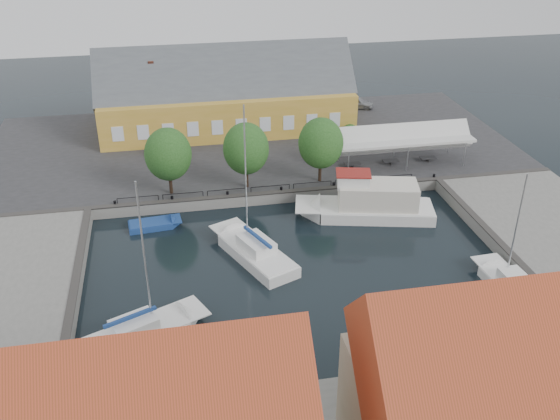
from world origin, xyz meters
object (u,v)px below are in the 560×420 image
Objects in this scene: car_red at (163,152)px; launch_sw at (105,382)px; launch_nw at (154,226)px; center_sailboat at (254,253)px; tent_canopy at (402,139)px; west_boat_d at (141,335)px; car_silver at (357,103)px; east_boat_c at (511,289)px; warehouse at (221,99)px; trawler at (370,206)px.

launch_sw is (-4.34, -31.24, -1.54)m from car_red.
launch_nw is at bearing 80.51° from launch_sw.
car_red is 0.30× the size of center_sailboat.
tent_canopy is at bearing 42.28° from launch_sw.
west_boat_d is 2.51× the size of launch_nw.
tent_canopy is 3.09× the size of launch_sw.
west_boat_d reaches higher than car_silver.
west_boat_d is at bearing -179.43° from east_boat_c.
launch_nw is (-25.33, 14.56, -0.17)m from east_boat_c.
west_boat_d is (-26.49, -39.00, -1.45)m from car_silver.
car_silver is at bearing 18.43° from car_red.
launch_nw is (3.11, 18.58, -0.00)m from launch_sw.
tent_canopy is at bearing 15.21° from launch_nw.
car_silver is 0.36× the size of west_boat_d.
warehouse is 2.21× the size of center_sailboat.
launch_nw is (-7.74, 6.48, -0.27)m from center_sailboat.
west_boat_d reaches higher than trawler.
car_red is at bearing 85.31° from west_boat_d.
center_sailboat reaches higher than tent_canopy.
center_sailboat is at bearing -142.13° from tent_canopy.
east_boat_c reaches higher than car_silver.
car_silver is (17.34, 3.59, -2.71)m from warehouse.
car_silver is 47.16m from west_boat_d.
west_boat_d is at bearing -101.67° from car_red.
east_boat_c is 29.22m from launch_nw.
west_boat_d is (-19.88, -13.23, -0.75)m from trawler.
warehouse is 6.11× the size of launch_nw.
trawler is (11.12, 4.89, 0.65)m from center_sailboat.
launch_sw is 18.84m from launch_nw.
car_red is at bearing 165.82° from tent_canopy.
center_sailboat is 1.33× the size of east_boat_c.
car_silver is 38.76m from east_boat_c.
west_boat_d is at bearing -93.94° from launch_nw.
trawler is (-6.61, -25.77, -0.70)m from car_silver.
trawler reaches higher than car_silver.
launch_sw is at bearing -106.00° from warehouse.
east_boat_c reaches higher than trawler.
launch_nw is (-25.47, -24.17, -1.63)m from car_silver.
launch_nw is at bearing -111.55° from warehouse.
tent_canopy is at bearing 39.93° from west_boat_d.
west_boat_d is at bearing -136.40° from center_sailboat.
trawler is at bearing -45.94° from car_red.
center_sailboat is at bearing -90.82° from warehouse.
warehouse is 21.63m from tent_canopy.
west_boat_d is 2.58× the size of launch_sw.
warehouse is at bearing 68.45° from launch_nw.
launch_sw is at bearing -142.29° from trawler.
center_sailboat reaches higher than trawler.
warehouse is 2.04× the size of tent_canopy.
car_red is 0.82× the size of launch_nw.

